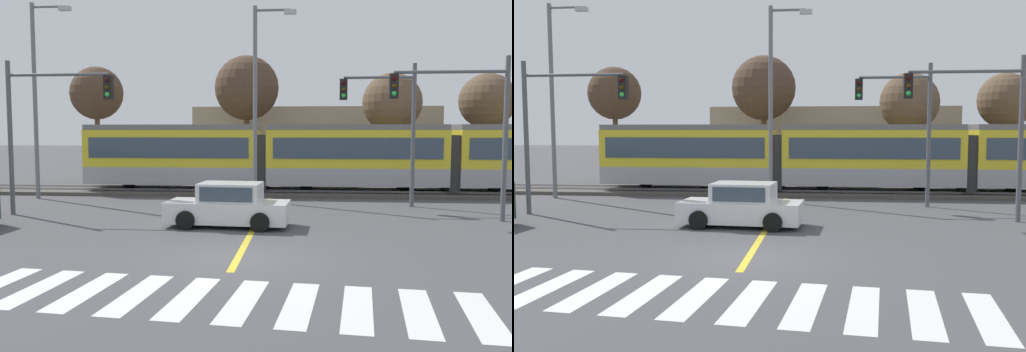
# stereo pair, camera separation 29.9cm
# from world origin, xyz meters

# --- Properties ---
(ground_plane) EXTENTS (200.00, 200.00, 0.00)m
(ground_plane) POSITION_xyz_m (0.00, 0.00, 0.00)
(ground_plane) COLOR #474749
(track_bed) EXTENTS (120.00, 4.00, 0.18)m
(track_bed) POSITION_xyz_m (0.00, 14.57, 0.09)
(track_bed) COLOR #4C4742
(track_bed) RESTS_ON ground
(rail_near) EXTENTS (120.00, 0.08, 0.10)m
(rail_near) POSITION_xyz_m (0.00, 13.85, 0.23)
(rail_near) COLOR #939399
(rail_near) RESTS_ON track_bed
(rail_far) EXTENTS (120.00, 0.08, 0.10)m
(rail_far) POSITION_xyz_m (0.00, 15.29, 0.23)
(rail_far) COLOR #939399
(rail_far) RESTS_ON track_bed
(light_rail_tram) EXTENTS (28.00, 2.64, 3.43)m
(light_rail_tram) POSITION_xyz_m (4.25, 14.56, 2.05)
(light_rail_tram) COLOR #9E9EA3
(light_rail_tram) RESTS_ON track_bed
(crosswalk_stripe_1) EXTENTS (0.84, 2.84, 0.01)m
(crosswalk_stripe_1) POSITION_xyz_m (-3.83, -2.96, 0.00)
(crosswalk_stripe_1) COLOR silver
(crosswalk_stripe_1) RESTS_ON ground
(crosswalk_stripe_2) EXTENTS (0.84, 2.84, 0.01)m
(crosswalk_stripe_2) POSITION_xyz_m (-2.74, -3.08, 0.00)
(crosswalk_stripe_2) COLOR silver
(crosswalk_stripe_2) RESTS_ON ground
(crosswalk_stripe_3) EXTENTS (0.84, 2.84, 0.01)m
(crosswalk_stripe_3) POSITION_xyz_m (-1.64, -3.19, 0.00)
(crosswalk_stripe_3) COLOR silver
(crosswalk_stripe_3) RESTS_ON ground
(crosswalk_stripe_4) EXTENTS (0.84, 2.84, 0.01)m
(crosswalk_stripe_4) POSITION_xyz_m (-0.55, -3.30, 0.00)
(crosswalk_stripe_4) COLOR silver
(crosswalk_stripe_4) RESTS_ON ground
(crosswalk_stripe_5) EXTENTS (0.84, 2.84, 0.01)m
(crosswalk_stripe_5) POSITION_xyz_m (0.55, -3.41, 0.00)
(crosswalk_stripe_5) COLOR silver
(crosswalk_stripe_5) RESTS_ON ground
(crosswalk_stripe_6) EXTENTS (0.84, 2.84, 0.01)m
(crosswalk_stripe_6) POSITION_xyz_m (1.64, -3.53, 0.00)
(crosswalk_stripe_6) COLOR silver
(crosswalk_stripe_6) RESTS_ON ground
(crosswalk_stripe_7) EXTENTS (0.84, 2.84, 0.01)m
(crosswalk_stripe_7) POSITION_xyz_m (2.74, -3.64, 0.00)
(crosswalk_stripe_7) COLOR silver
(crosswalk_stripe_7) RESTS_ON ground
(crosswalk_stripe_8) EXTENTS (0.84, 2.84, 0.01)m
(crosswalk_stripe_8) POSITION_xyz_m (3.83, -3.75, 0.00)
(crosswalk_stripe_8) COLOR silver
(crosswalk_stripe_8) RESTS_ON ground
(crosswalk_stripe_9) EXTENTS (0.84, 2.84, 0.01)m
(crosswalk_stripe_9) POSITION_xyz_m (4.92, -3.86, 0.00)
(crosswalk_stripe_9) COLOR silver
(crosswalk_stripe_9) RESTS_ON ground
(lane_centre_line) EXTENTS (0.20, 13.93, 0.01)m
(lane_centre_line) POSITION_xyz_m (0.00, 5.61, 0.00)
(lane_centre_line) COLOR gold
(lane_centre_line) RESTS_ON ground
(sedan_crossing) EXTENTS (4.31, 2.14, 1.52)m
(sedan_crossing) POSITION_xyz_m (-0.91, 4.69, 0.70)
(sedan_crossing) COLOR silver
(sedan_crossing) RESTS_ON ground
(traffic_light_mid_left) EXTENTS (4.25, 0.38, 6.00)m
(traffic_light_mid_left) POSITION_xyz_m (-8.32, 6.54, 3.95)
(traffic_light_mid_left) COLOR #515459
(traffic_light_mid_left) RESTS_ON ground
(traffic_light_far_right) EXTENTS (3.25, 0.38, 6.17)m
(traffic_light_far_right) POSITION_xyz_m (5.29, 10.22, 3.97)
(traffic_light_far_right) COLOR #515459
(traffic_light_far_right) RESTS_ON ground
(traffic_light_mid_right) EXTENTS (4.25, 0.38, 5.98)m
(traffic_light_mid_right) POSITION_xyz_m (7.47, 6.65, 3.93)
(traffic_light_mid_right) COLOR #515459
(traffic_light_mid_right) RESTS_ON ground
(street_lamp_west) EXTENTS (2.00, 0.28, 9.35)m
(street_lamp_west) POSITION_xyz_m (-11.10, 11.49, 5.24)
(street_lamp_west) COLOR slate
(street_lamp_west) RESTS_ON ground
(street_lamp_centre) EXTENTS (1.99, 0.28, 8.98)m
(street_lamp_centre) POSITION_xyz_m (-0.45, 11.48, 5.05)
(street_lamp_centre) COLOR slate
(street_lamp_centre) RESTS_ON ground
(bare_tree_far_west) EXTENTS (3.35, 3.35, 7.34)m
(bare_tree_far_west) POSITION_xyz_m (-11.54, 19.95, 5.63)
(bare_tree_far_west) COLOR brown
(bare_tree_far_west) RESTS_ON ground
(bare_tree_west) EXTENTS (3.86, 3.86, 7.77)m
(bare_tree_west) POSITION_xyz_m (-1.83, 18.90, 5.81)
(bare_tree_west) COLOR brown
(bare_tree_west) RESTS_ON ground
(bare_tree_east) EXTENTS (3.39, 3.39, 6.61)m
(bare_tree_east) POSITION_xyz_m (6.65, 18.23, 4.88)
(bare_tree_east) COLOR brown
(bare_tree_east) RESTS_ON ground
(bare_tree_far_east) EXTENTS (3.29, 3.29, 6.72)m
(bare_tree_far_east) POSITION_xyz_m (12.51, 20.03, 5.04)
(bare_tree_far_east) COLOR brown
(bare_tree_far_east) RESTS_ON ground
(building_backdrop_far) EXTENTS (16.26, 6.00, 4.87)m
(building_backdrop_far) POSITION_xyz_m (2.34, 24.89, 2.43)
(building_backdrop_far) COLOR tan
(building_backdrop_far) RESTS_ON ground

